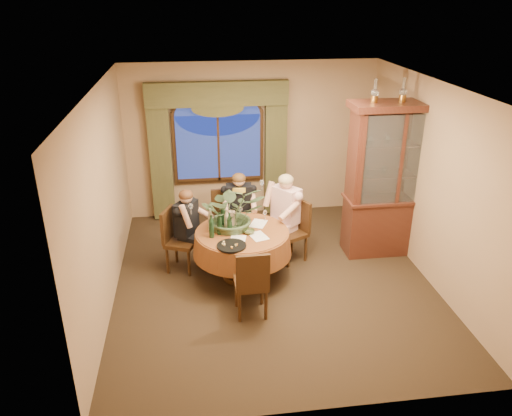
{
  "coord_description": "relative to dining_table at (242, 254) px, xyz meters",
  "views": [
    {
      "loc": [
        -1.08,
        -6.19,
        3.92
      ],
      "look_at": [
        -0.23,
        0.15,
        1.1
      ],
      "focal_mm": 35.0,
      "sensor_mm": 36.0,
      "label": 1
    }
  ],
  "objects": [
    {
      "name": "wall_right",
      "position": [
        2.68,
        -0.15,
        1.02
      ],
      "size": [
        0.0,
        5.0,
        5.0
      ],
      "primitive_type": "plane",
      "rotation": [
        1.57,
        0.0,
        -1.57
      ],
      "color": "#9A7957",
      "rests_on": "ground"
    },
    {
      "name": "tasting_paper_0",
      "position": [
        0.21,
        -0.19,
        0.38
      ],
      "size": [
        0.29,
        0.35,
        0.0
      ],
      "primitive_type": "cube",
      "rotation": [
        0.0,
        0.0,
        0.32
      ],
      "color": "white",
      "rests_on": "dining_table"
    },
    {
      "name": "dining_table",
      "position": [
        0.0,
        0.0,
        0.0
      ],
      "size": [
        1.84,
        1.84,
        0.75
      ],
      "primitive_type": "cylinder",
      "rotation": [
        0.0,
        0.0,
        0.36
      ],
      "color": "maroon",
      "rests_on": "floor"
    },
    {
      "name": "person_pink",
      "position": [
        0.75,
        0.59,
        0.31
      ],
      "size": [
        0.66,
        0.66,
        1.37
      ],
      "primitive_type": null,
      "rotation": [
        0.0,
        0.0,
        -4.05
      ],
      "color": "beige",
      "rests_on": "floor"
    },
    {
      "name": "wine_glass_person_pink",
      "position": [
        0.37,
        0.29,
        0.46
      ],
      "size": [
        0.07,
        0.07,
        0.18
      ],
      "primitive_type": null,
      "color": "silver",
      "rests_on": "dining_table"
    },
    {
      "name": "olive_bowl",
      "position": [
        0.09,
        -0.08,
        0.4
      ],
      "size": [
        0.16,
        0.16,
        0.05
      ],
      "primitive_type": "imported",
      "color": "#536134",
      "rests_on": "dining_table"
    },
    {
      "name": "stoneware_vase",
      "position": [
        -0.13,
        0.14,
        0.51
      ],
      "size": [
        0.14,
        0.14,
        0.26
      ],
      "primitive_type": null,
      "color": "#957861",
      "rests_on": "dining_table"
    },
    {
      "name": "wine_bottle_5",
      "position": [
        -0.44,
        0.11,
        0.54
      ],
      "size": [
        0.07,
        0.07,
        0.33
      ],
      "primitive_type": "cylinder",
      "color": "tan",
      "rests_on": "dining_table"
    },
    {
      "name": "floor",
      "position": [
        0.43,
        -0.15,
        -0.38
      ],
      "size": [
        5.0,
        5.0,
        0.0
      ],
      "primitive_type": "plane",
      "color": "black",
      "rests_on": "ground"
    },
    {
      "name": "wine_glass_person_scarf",
      "position": [
        0.03,
        0.47,
        0.46
      ],
      "size": [
        0.07,
        0.07,
        0.18
      ],
      "primitive_type": null,
      "color": "silver",
      "rests_on": "dining_table"
    },
    {
      "name": "chair_right",
      "position": [
        0.8,
        0.41,
        0.1
      ],
      "size": [
        0.57,
        0.57,
        0.96
      ],
      "primitive_type": "cube",
      "rotation": [
        0.0,
        0.0,
        -4.24
      ],
      "color": "black",
      "rests_on": "floor"
    },
    {
      "name": "tasting_paper_2",
      "position": [
        -0.09,
        -0.27,
        0.38
      ],
      "size": [
        0.27,
        0.34,
        0.0
      ],
      "primitive_type": "cube",
      "rotation": [
        0.0,
        0.0,
        -0.22
      ],
      "color": "white",
      "rests_on": "dining_table"
    },
    {
      "name": "window",
      "position": [
        -0.17,
        2.28,
        0.92
      ],
      "size": [
        1.62,
        0.1,
        1.32
      ],
      "primitive_type": null,
      "color": "navy",
      "rests_on": "wall_back"
    },
    {
      "name": "wine_bottle_4",
      "position": [
        -0.44,
        -0.13,
        0.54
      ],
      "size": [
        0.07,
        0.07,
        0.33
      ],
      "primitive_type": "cylinder",
      "color": "black",
      "rests_on": "dining_table"
    },
    {
      "name": "wine_bottle_3",
      "position": [
        -0.22,
        0.03,
        0.54
      ],
      "size": [
        0.07,
        0.07,
        0.33
      ],
      "primitive_type": "cylinder",
      "color": "tan",
      "rests_on": "dining_table"
    },
    {
      "name": "drapery_left",
      "position": [
        -1.2,
        2.23,
        0.8
      ],
      "size": [
        0.38,
        0.14,
        2.32
      ],
      "primitive_type": "cube",
      "color": "#414121",
      "rests_on": "floor"
    },
    {
      "name": "person_back",
      "position": [
        -0.79,
        0.48,
        0.24
      ],
      "size": [
        0.58,
        0.59,
        1.24
      ],
      "primitive_type": null,
      "rotation": [
        0.0,
        0.0,
        -2.12
      ],
      "color": "black",
      "rests_on": "floor"
    },
    {
      "name": "chair_front_left",
      "position": [
        0.01,
        -0.91,
        0.1
      ],
      "size": [
        0.43,
        0.43,
        0.96
      ],
      "primitive_type": "cube",
      "rotation": [
        0.0,
        0.0,
        0.01
      ],
      "color": "black",
      "rests_on": "floor"
    },
    {
      "name": "cheese_platter",
      "position": [
        -0.19,
        -0.44,
        0.39
      ],
      "size": [
        0.4,
        0.4,
        0.02
      ],
      "primitive_type": "cylinder",
      "color": "black",
      "rests_on": "dining_table"
    },
    {
      "name": "chair_back",
      "position": [
        -0.88,
        0.35,
        0.1
      ],
      "size": [
        0.54,
        0.54,
        0.96
      ],
      "primitive_type": "cube",
      "rotation": [
        0.0,
        0.0,
        -1.95
      ],
      "color": "black",
      "rests_on": "floor"
    },
    {
      "name": "arched_transom",
      "position": [
        -0.17,
        2.28,
        1.71
      ],
      "size": [
        1.6,
        0.06,
        0.44
      ],
      "primitive_type": null,
      "color": "navy",
      "rests_on": "wall_back"
    },
    {
      "name": "tasting_paper_1",
      "position": [
        0.26,
        0.21,
        0.38
      ],
      "size": [
        0.32,
        0.36,
        0.0
      ],
      "primitive_type": "cube",
      "rotation": [
        0.0,
        0.0,
        -0.43
      ],
      "color": "white",
      "rests_on": "dining_table"
    },
    {
      "name": "swag_valance",
      "position": [
        -0.17,
        2.2,
        1.9
      ],
      "size": [
        2.45,
        0.16,
        0.42
      ],
      "primitive_type": null,
      "color": "#414121",
      "rests_on": "wall_back"
    },
    {
      "name": "wall_back",
      "position": [
        0.43,
        2.35,
        1.02
      ],
      "size": [
        4.5,
        0.0,
        4.5
      ],
      "primitive_type": "plane",
      "rotation": [
        1.57,
        0.0,
        0.0
      ],
      "color": "#9A7957",
      "rests_on": "ground"
    },
    {
      "name": "oil_lamp_left",
      "position": [
        1.97,
        0.51,
        2.22
      ],
      "size": [
        0.11,
        0.11,
        0.34
      ],
      "primitive_type": null,
      "color": "#A5722D",
      "rests_on": "china_cabinet"
    },
    {
      "name": "china_cabinet",
      "position": [
        2.4,
        0.51,
        0.84
      ],
      "size": [
        1.49,
        0.59,
        2.42
      ],
      "primitive_type": "cube",
      "color": "#3C170F",
      "rests_on": "floor"
    },
    {
      "name": "chair_back_right",
      "position": [
        -0.14,
        0.93,
        0.1
      ],
      "size": [
        0.48,
        0.48,
        0.96
      ],
      "primitive_type": "cube",
      "rotation": [
        0.0,
        0.0,
        -2.99
      ],
      "color": "black",
      "rests_on": "floor"
    },
    {
      "name": "oil_lamp_right",
      "position": [
        2.82,
        0.51,
        2.22
      ],
      "size": [
        0.11,
        0.11,
        0.34
      ],
      "primitive_type": null,
      "color": "#A5722D",
      "rests_on": "china_cabinet"
    },
    {
      "name": "oil_lamp_center",
      "position": [
        2.4,
        0.51,
        2.22
      ],
      "size": [
        0.11,
        0.11,
        0.34
      ],
      "primitive_type": null,
      "color": "#A5722D",
      "rests_on": "china_cabinet"
    },
    {
      "name": "wine_glass_person_back",
      "position": [
        -0.4,
        0.25,
        0.46
      ],
      "size": [
        0.07,
        0.07,
        0.18
      ],
      "primitive_type": null,
      "color": "silver",
      "rests_on": "dining_table"
    },
    {
      "name": "person_scarf",
      "position": [
        0.06,
        0.97,
        0.27
      ],
      "size": [
        0.48,
        0.45,
        1.29
      ],
      "primitive_type": null,
      "rotation": [
        0.0,
        0.0,
        -3.2
      ],
      "color": "black",
      "rests_on": "floor"
    },
    {
      "name": "drapery_right",
      "position": [
        0.86,
        2.23,
        0.8
      ],
      "size": [
        0.38,
        0.14,
        2.32
      ],
      "primitive_type": "cube",
      "color": "#414121",
      "rests_on": "floor"
    },
    {
      "name": "wine_bottle_2",
      "position": [
        -0.32,
        -0.04,
        0.54
      ],
      "size": [
        0.07,
        0.07,
        0.33
      ],
      "primitive_type": "cylinder",
      "color": "black",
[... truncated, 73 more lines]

